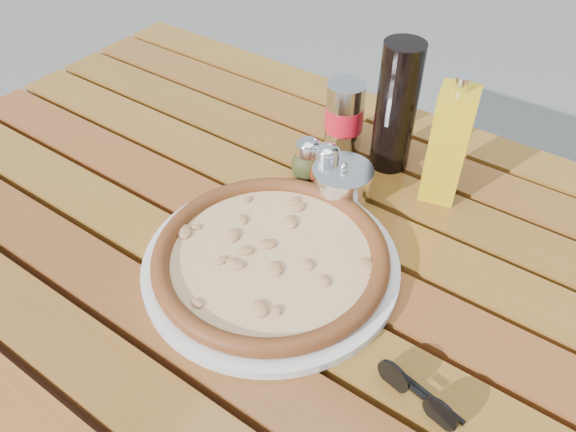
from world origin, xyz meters
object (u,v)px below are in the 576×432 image
Objects in this scene: soda_can at (344,116)px; olive_oil_cruet at (448,145)px; pizza at (271,256)px; pepper_shaker at (326,167)px; sunglasses at (417,394)px; plate at (271,264)px; dark_bottle at (396,108)px; parmesan_tin at (342,184)px; table at (281,272)px; oregano_shaker at (308,161)px.

olive_oil_cruet is at bearing -8.97° from soda_can.
pizza is 4.74× the size of pepper_shaker.
sunglasses is (0.26, -0.07, -0.01)m from pizza.
pepper_shaker is (-0.03, 0.20, 0.03)m from plate.
pepper_shaker is at bearing 100.06° from plate.
olive_oil_cruet is at bearing -15.10° from dark_bottle.
parmesan_tin is 0.96× the size of sunglasses.
dark_bottle is at bearing 64.80° from pepper_shaker.
soda_can is (-0.04, 0.12, 0.02)m from pepper_shaker.
olive_oil_cruet is at bearing 57.38° from table.
pizza is at bearing -113.56° from olive_oil_cruet.
soda_can reaches higher than oregano_shaker.
parmesan_tin is (0.08, -0.13, -0.03)m from soda_can.
parmesan_tin is at bearing 145.73° from sunglasses.
olive_oil_cruet reaches higher than sunglasses.
plate is at bearing -70.46° from oregano_shaker.
soda_can is at bearing 171.03° from olive_oil_cruet.
pizza is at bearing -76.74° from soda_can.
parmesan_tin is (-0.02, -0.13, -0.08)m from dark_bottle.
oregano_shaker is 0.12m from soda_can.
olive_oil_cruet reaches higher than pizza.
parmesan_tin is (0.07, -0.01, -0.01)m from oregano_shaker.
pepper_shaker is 0.19m from olive_oil_cruet.
pepper_shaker is 0.77× the size of parmesan_tin.
pepper_shaker is at bearing 162.42° from parmesan_tin.
pepper_shaker reaches higher than table.
pizza is at bearing -66.73° from table.
sunglasses is at bearing -15.39° from plate.
pizza is 0.20m from pepper_shaker.
olive_oil_cruet is at bearing 25.14° from oregano_shaker.
table is 6.67× the size of olive_oil_cruet.
soda_can is (-0.07, 0.32, 0.04)m from pizza.
dark_bottle is at bearing 86.34° from plate.
table is at bearing -122.62° from olive_oil_cruet.
oregano_shaker reaches higher than parmesan_tin.
olive_oil_cruet is (0.19, 0.09, 0.06)m from oregano_shaker.
oregano_shaker is (-0.07, 0.19, 0.03)m from plate.
oregano_shaker is (-0.07, 0.19, 0.02)m from pizza.
table is 0.10m from plate.
dark_bottle is 1.83× the size of soda_can.
pizza is 3.65× the size of parmesan_tin.
parmesan_tin is at bearing -17.58° from pepper_shaker.
table is 0.32m from sunglasses.
pepper_shaker is (-0.01, 0.14, 0.11)m from table.
oregano_shaker is 0.07m from parmesan_tin.
oregano_shaker is (-0.03, -0.00, 0.00)m from pepper_shaker.
soda_can reaches higher than pepper_shaker.
oregano_shaker is at bearing -126.83° from dark_bottle.
pizza is (0.02, -0.05, 0.10)m from table.
soda_can is (-0.05, 0.26, 0.13)m from table.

